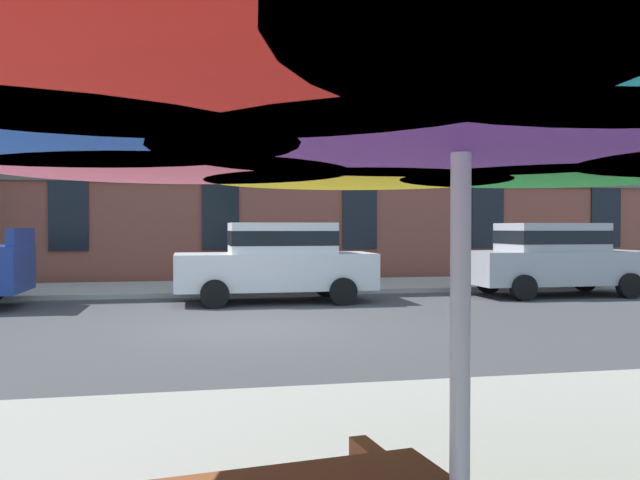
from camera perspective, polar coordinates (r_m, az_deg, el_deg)
ground_plane at (r=10.94m, az=-6.44°, el=-7.71°), size 120.00×120.00×0.00m
sidewalk_far at (r=17.67m, az=-8.36°, el=-4.15°), size 56.00×3.60×0.12m
apartment_building at (r=26.21m, az=-9.38°, el=11.48°), size 38.93×12.08×12.80m
sedan_white at (r=14.62m, az=-3.79°, el=-1.74°), size 4.40×1.98×1.78m
sedan_silver at (r=16.95m, az=19.87°, el=-1.41°), size 4.40×1.98×1.78m
patio_umbrella at (r=1.98m, az=12.28°, el=13.17°), size 3.82×3.82×2.35m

